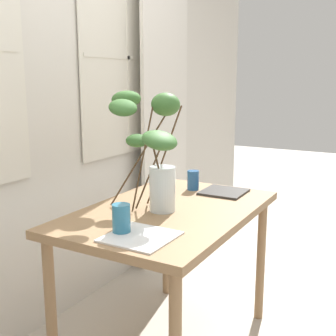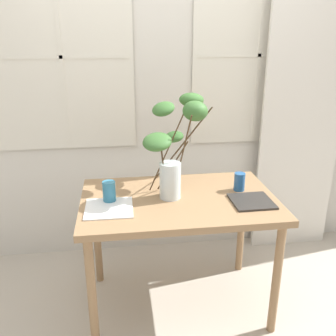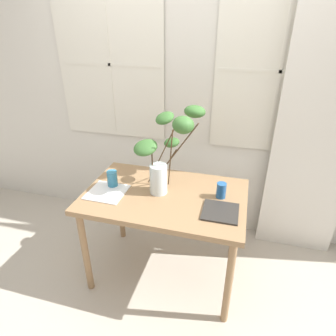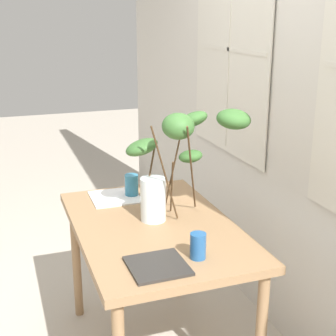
# 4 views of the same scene
# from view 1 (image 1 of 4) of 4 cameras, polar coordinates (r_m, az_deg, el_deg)

# --- Properties ---
(back_wall_with_windows) EXTENTS (5.74, 0.14, 2.70)m
(back_wall_with_windows) POSITION_cam_1_polar(r_m,az_deg,el_deg) (2.60, -15.77, 9.75)
(back_wall_with_windows) COLOR beige
(back_wall_with_windows) RESTS_ON ground
(curtain_sheer_side) EXTENTS (0.65, 0.03, 2.59)m
(curtain_sheer_side) POSITION_cam_1_polar(r_m,az_deg,el_deg) (3.35, -0.34, 9.46)
(curtain_sheer_side) COLOR silver
(curtain_sheer_side) RESTS_ON ground
(dining_table) EXTENTS (1.18, 0.76, 0.78)m
(dining_table) POSITION_cam_1_polar(r_m,az_deg,el_deg) (2.22, 0.21, -7.47)
(dining_table) COLOR #93704C
(dining_table) RESTS_ON ground
(vase_with_branches) EXTENTS (0.49, 0.59, 0.59)m
(vase_with_branches) POSITION_cam_1_polar(r_m,az_deg,el_deg) (2.18, -2.30, 3.76)
(vase_with_branches) COLOR silver
(vase_with_branches) RESTS_ON dining_table
(drinking_glass_blue_left) EXTENTS (0.08, 0.08, 0.13)m
(drinking_glass_blue_left) POSITION_cam_1_polar(r_m,az_deg,el_deg) (1.85, -6.20, -6.64)
(drinking_glass_blue_left) COLOR teal
(drinking_glass_blue_left) RESTS_ON dining_table
(drinking_glass_blue_right) EXTENTS (0.07, 0.07, 0.11)m
(drinking_glass_blue_right) POSITION_cam_1_polar(r_m,az_deg,el_deg) (2.55, 3.31, -1.61)
(drinking_glass_blue_right) COLOR #235693
(drinking_glass_blue_right) RESTS_ON dining_table
(plate_square_left) EXTENTS (0.27, 0.27, 0.01)m
(plate_square_left) POSITION_cam_1_polar(r_m,az_deg,el_deg) (1.81, -3.66, -8.98)
(plate_square_left) COLOR white
(plate_square_left) RESTS_ON dining_table
(plate_square_right) EXTENTS (0.24, 0.24, 0.01)m
(plate_square_right) POSITION_cam_1_polar(r_m,az_deg,el_deg) (2.51, 7.33, -3.12)
(plate_square_right) COLOR #2D2B28
(plate_square_right) RESTS_ON dining_table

